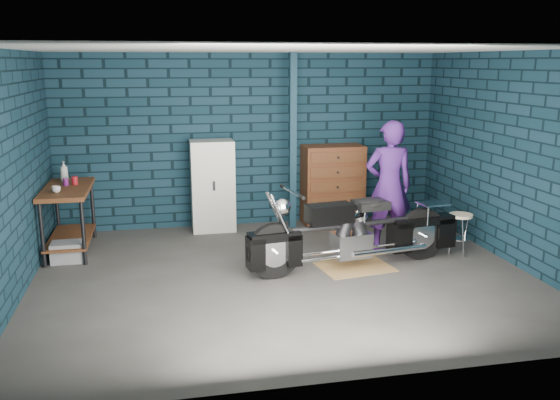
# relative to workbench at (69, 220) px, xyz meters

# --- Properties ---
(ground) EXTENTS (6.00, 6.00, 0.00)m
(ground) POSITION_rel_workbench_xyz_m (2.68, -1.55, -0.46)
(ground) COLOR #484643
(ground) RESTS_ON ground
(room_walls) EXTENTS (6.02, 5.01, 2.71)m
(room_walls) POSITION_rel_workbench_xyz_m (2.68, -1.00, 1.45)
(room_walls) COLOR #0F2733
(room_walls) RESTS_ON ground
(support_post) EXTENTS (0.10, 0.10, 2.70)m
(support_post) POSITION_rel_workbench_xyz_m (3.23, 0.40, 0.90)
(support_post) COLOR #132D3B
(support_post) RESTS_ON ground
(workbench) EXTENTS (0.60, 1.40, 0.91)m
(workbench) POSITION_rel_workbench_xyz_m (0.00, 0.00, 0.00)
(workbench) COLOR brown
(workbench) RESTS_ON ground
(drip_mat) EXTENTS (0.99, 0.80, 0.01)m
(drip_mat) POSITION_rel_workbench_xyz_m (3.64, -1.42, -0.45)
(drip_mat) COLOR #9C7844
(drip_mat) RESTS_ON ground
(motorcycle) EXTENTS (2.52, 1.02, 1.08)m
(motorcycle) POSITION_rel_workbench_xyz_m (3.64, -1.42, 0.08)
(motorcycle) COLOR black
(motorcycle) RESTS_ON ground
(person) EXTENTS (0.70, 0.49, 1.80)m
(person) POSITION_rel_workbench_xyz_m (4.32, -0.77, 0.45)
(person) COLOR #421C6A
(person) RESTS_ON ground
(storage_bin) EXTENTS (0.42, 0.30, 0.26)m
(storage_bin) POSITION_rel_workbench_xyz_m (0.02, -0.44, -0.32)
(storage_bin) COLOR gray
(storage_bin) RESTS_ON ground
(locker) EXTENTS (0.65, 0.47, 1.40)m
(locker) POSITION_rel_workbench_xyz_m (2.03, 0.68, 0.25)
(locker) COLOR beige
(locker) RESTS_ON ground
(tool_chest) EXTENTS (0.95, 0.53, 1.27)m
(tool_chest) POSITION_rel_workbench_xyz_m (3.96, 0.68, 0.18)
(tool_chest) COLOR brown
(tool_chest) RESTS_ON ground
(shop_stool) EXTENTS (0.41, 0.41, 0.57)m
(shop_stool) POSITION_rel_workbench_xyz_m (5.18, -1.22, -0.17)
(shop_stool) COLOR beige
(shop_stool) RESTS_ON ground
(cup_a) EXTENTS (0.14, 0.14, 0.09)m
(cup_a) POSITION_rel_workbench_xyz_m (-0.08, -0.33, 0.50)
(cup_a) COLOR beige
(cup_a) RESTS_ON workbench
(mug_purple) EXTENTS (0.10, 0.10, 0.10)m
(mug_purple) POSITION_rel_workbench_xyz_m (-0.02, 0.11, 0.51)
(mug_purple) COLOR #661B6C
(mug_purple) RESTS_ON workbench
(mug_red) EXTENTS (0.11, 0.11, 0.12)m
(mug_red) POSITION_rel_workbench_xyz_m (0.09, 0.16, 0.51)
(mug_red) COLOR #A8161E
(mug_red) RESTS_ON workbench
(bottle) EXTENTS (0.15, 0.15, 0.29)m
(bottle) POSITION_rel_workbench_xyz_m (-0.08, 0.42, 0.60)
(bottle) COLOR gray
(bottle) RESTS_ON workbench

